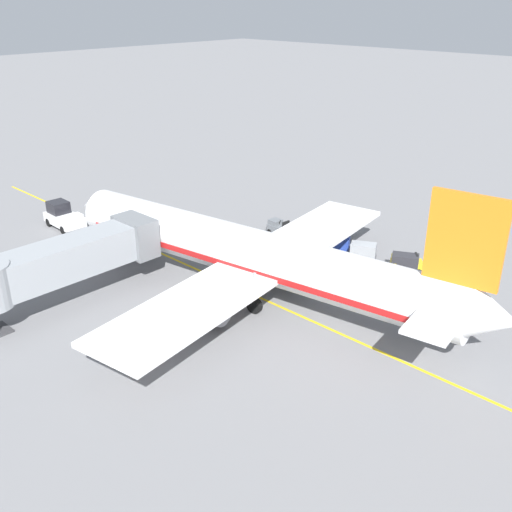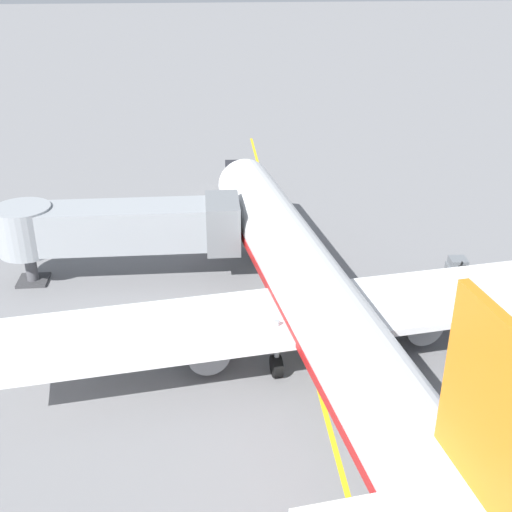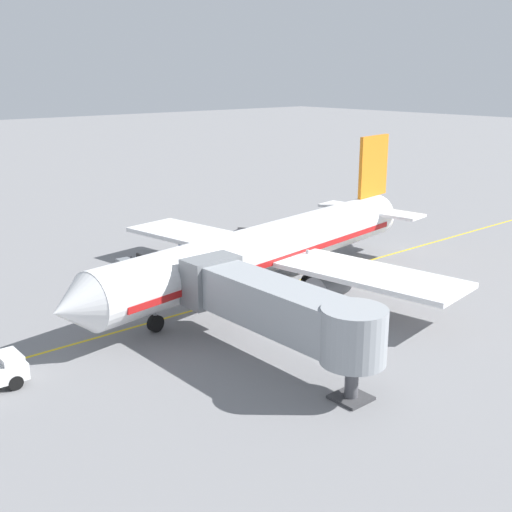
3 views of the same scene
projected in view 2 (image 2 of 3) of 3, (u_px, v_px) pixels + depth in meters
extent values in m
plane|color=slate|center=(311.00, 359.00, 32.65)|extent=(400.00, 400.00, 0.00)
cube|color=gold|center=(311.00, 359.00, 32.64)|extent=(0.24, 80.00, 0.01)
cylinder|color=white|center=(312.00, 291.00, 32.19)|extent=(8.34, 32.20, 3.70)
cube|color=red|center=(312.00, 299.00, 32.39)|extent=(8.00, 29.67, 0.44)
cone|color=white|center=(241.00, 178.00, 47.23)|extent=(3.94, 2.90, 3.63)
cube|color=black|center=(246.00, 178.00, 45.37)|extent=(2.91, 1.49, 0.60)
cube|color=white|center=(318.00, 312.00, 31.60)|extent=(30.44, 9.53, 0.36)
cylinder|color=gray|center=(204.00, 339.00, 31.73)|extent=(2.45, 3.46, 2.00)
cylinder|color=gray|center=(412.00, 313.00, 33.96)|extent=(2.45, 3.46, 2.00)
cube|color=orange|center=(491.00, 410.00, 17.04)|extent=(0.96, 4.40, 5.50)
cylinder|color=black|center=(260.00, 247.00, 43.19)|extent=(0.61, 1.15, 1.10)
cylinder|color=gray|center=(260.00, 225.00, 42.51)|extent=(0.24, 0.24, 2.00)
cylinder|color=black|center=(277.00, 366.00, 31.17)|extent=(0.61, 1.15, 1.10)
cylinder|color=gray|center=(277.00, 339.00, 30.49)|extent=(0.24, 0.24, 2.00)
cylinder|color=black|center=(367.00, 354.00, 32.11)|extent=(0.61, 1.15, 1.10)
cylinder|color=gray|center=(369.00, 327.00, 31.43)|extent=(0.24, 0.24, 2.00)
cube|color=#93999E|center=(132.00, 226.00, 38.92)|extent=(12.51, 2.80, 2.60)
cube|color=slate|center=(223.00, 223.00, 39.32)|extent=(2.00, 3.50, 2.99)
cylinder|color=#93999E|center=(25.00, 230.00, 38.46)|extent=(3.36, 3.36, 2.86)
cylinder|color=#4C4C51|center=(31.00, 266.00, 39.52)|extent=(0.70, 0.70, 2.19)
cube|color=#38383A|center=(33.00, 280.00, 39.96)|extent=(1.80, 1.80, 0.16)
cube|color=silver|center=(236.00, 185.00, 53.07)|extent=(2.33, 4.46, 0.90)
cube|color=black|center=(235.00, 170.00, 53.51)|extent=(1.70, 1.90, 1.10)
cube|color=silver|center=(236.00, 184.00, 51.41)|extent=(1.90, 1.15, 0.36)
cylinder|color=black|center=(248.00, 196.00, 52.03)|extent=(0.37, 0.81, 0.80)
cylinder|color=black|center=(225.00, 197.00, 51.94)|extent=(0.37, 0.81, 0.80)
cylinder|color=black|center=(247.00, 184.00, 54.59)|extent=(0.37, 0.81, 0.80)
cylinder|color=black|center=(224.00, 185.00, 54.50)|extent=(0.37, 0.81, 0.80)
cube|color=slate|center=(460.00, 275.00, 39.38)|extent=(1.35, 2.57, 0.70)
cube|color=slate|center=(458.00, 262.00, 39.74)|extent=(1.08, 1.11, 0.44)
cube|color=black|center=(465.00, 271.00, 38.46)|extent=(0.85, 0.21, 0.64)
cylinder|color=black|center=(461.00, 265.00, 39.20)|extent=(0.10, 0.27, 0.54)
cylinder|color=black|center=(446.00, 274.00, 40.30)|extent=(0.23, 0.57, 0.56)
cylinder|color=black|center=(464.00, 274.00, 40.33)|extent=(0.23, 0.57, 0.56)
cylinder|color=black|center=(455.00, 287.00, 38.73)|extent=(0.23, 0.57, 0.56)
cylinder|color=black|center=(473.00, 287.00, 38.75)|extent=(0.23, 0.57, 0.56)
cube|color=#4C4C51|center=(510.00, 333.00, 33.99)|extent=(2.17, 2.55, 0.12)
cube|color=#233D9E|center=(512.00, 323.00, 33.72)|extent=(2.06, 2.42, 1.10)
cylinder|color=#4C4C51|center=(488.00, 321.00, 35.09)|extent=(0.39, 0.65, 0.07)
cylinder|color=black|center=(490.00, 333.00, 34.45)|extent=(0.27, 0.37, 0.36)
cylinder|color=black|center=(503.00, 327.00, 34.98)|extent=(0.27, 0.37, 0.36)
cylinder|color=#4C4C51|center=(511.00, 348.00, 32.76)|extent=(0.39, 0.65, 0.07)
cylinder|color=#232328|center=(465.00, 308.00, 36.28)|extent=(0.15, 0.15, 0.85)
cylinder|color=#232328|center=(465.00, 310.00, 36.11)|extent=(0.15, 0.15, 0.85)
cube|color=orange|center=(467.00, 298.00, 35.88)|extent=(0.38, 0.45, 0.60)
cylinder|color=orange|center=(467.00, 296.00, 36.11)|extent=(0.18, 0.24, 0.57)
cylinder|color=orange|center=(466.00, 301.00, 35.69)|extent=(0.18, 0.24, 0.57)
sphere|color=beige|center=(468.00, 291.00, 35.69)|extent=(0.22, 0.22, 0.22)
cube|color=red|center=(468.00, 291.00, 35.68)|extent=(0.19, 0.27, 0.10)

